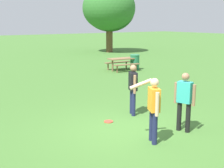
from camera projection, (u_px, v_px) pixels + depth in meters
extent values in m
plane|color=#447530|center=(126.00, 130.00, 8.43)|extent=(120.00, 120.00, 0.00)
cylinder|color=#1E234C|center=(155.00, 128.00, 7.35)|extent=(0.13, 0.13, 0.82)
cylinder|color=#1E234C|center=(152.00, 125.00, 7.60)|extent=(0.13, 0.13, 0.82)
cube|color=orange|center=(154.00, 100.00, 7.33)|extent=(0.36, 0.44, 0.58)
sphere|color=beige|center=(155.00, 83.00, 7.25)|extent=(0.21, 0.21, 0.21)
cylinder|color=beige|center=(157.00, 104.00, 7.09)|extent=(0.09, 0.09, 0.58)
cylinder|color=beige|center=(141.00, 84.00, 7.47)|extent=(0.56, 0.33, 0.28)
cylinder|color=#1E234C|center=(132.00, 101.00, 9.84)|extent=(0.13, 0.13, 0.82)
cylinder|color=#1E234C|center=(134.00, 103.00, 9.59)|extent=(0.13, 0.13, 0.82)
cube|color=black|center=(133.00, 81.00, 9.57)|extent=(0.36, 0.44, 0.58)
sphere|color=#9E7051|center=(133.00, 68.00, 9.48)|extent=(0.21, 0.21, 0.21)
cylinder|color=#9E7051|center=(131.00, 81.00, 9.83)|extent=(0.09, 0.09, 0.58)
cylinder|color=#9E7051|center=(135.00, 84.00, 9.33)|extent=(0.09, 0.09, 0.58)
cylinder|color=black|center=(188.00, 118.00, 8.16)|extent=(0.13, 0.13, 0.82)
cylinder|color=black|center=(179.00, 116.00, 8.32)|extent=(0.13, 0.13, 0.82)
cube|color=#33B2AD|center=(185.00, 92.00, 8.09)|extent=(0.33, 0.43, 0.58)
sphere|color=#9E7051|center=(186.00, 77.00, 8.01)|extent=(0.21, 0.21, 0.21)
cylinder|color=#9E7051|center=(194.00, 95.00, 7.95)|extent=(0.09, 0.09, 0.58)
cylinder|color=#9E7051|center=(176.00, 93.00, 8.26)|extent=(0.09, 0.09, 0.58)
cylinder|color=#E04733|center=(108.00, 122.00, 9.07)|extent=(0.27, 0.27, 0.03)
cube|color=olive|center=(122.00, 59.00, 18.37)|extent=(1.77, 0.93, 0.06)
cube|color=olive|center=(127.00, 65.00, 17.93)|extent=(1.72, 0.44, 0.05)
cube|color=olive|center=(117.00, 62.00, 18.93)|extent=(1.72, 0.44, 0.05)
cylinder|color=olive|center=(113.00, 66.00, 18.14)|extent=(0.11, 0.11, 0.71)
cylinder|color=olive|center=(117.00, 69.00, 17.67)|extent=(0.09, 0.09, 0.41)
cylinder|color=olive|center=(108.00, 67.00, 18.67)|extent=(0.09, 0.09, 0.41)
cylinder|color=olive|center=(131.00, 64.00, 18.76)|extent=(0.11, 0.11, 0.71)
cylinder|color=olive|center=(136.00, 68.00, 18.29)|extent=(0.09, 0.09, 0.41)
cylinder|color=olive|center=(126.00, 65.00, 19.29)|extent=(0.09, 0.09, 0.41)
cylinder|color=#237047|center=(135.00, 63.00, 18.70)|extent=(0.56, 0.56, 0.90)
cylinder|color=#2E8657|center=(135.00, 55.00, 18.60)|extent=(0.59, 0.59, 0.06)
cylinder|color=brown|center=(109.00, 38.00, 29.11)|extent=(0.56, 0.56, 2.83)
ellipsoid|color=#33702D|center=(109.00, 8.00, 28.53)|extent=(5.04, 5.04, 4.28)
cylinder|color=brown|center=(110.00, 38.00, 29.35)|extent=(0.55, 0.55, 2.70)
ellipsoid|color=#21511E|center=(110.00, 10.00, 28.81)|extent=(4.78, 4.78, 4.06)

